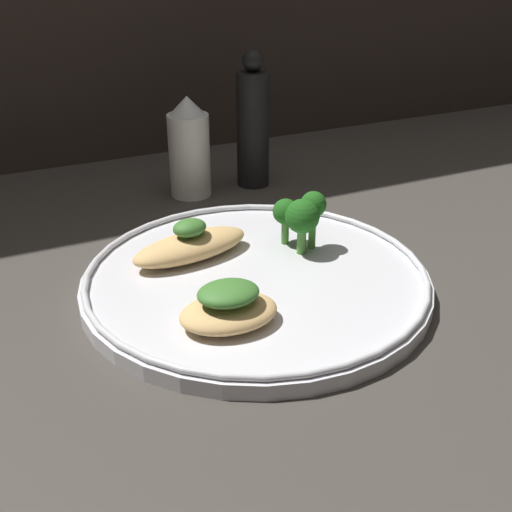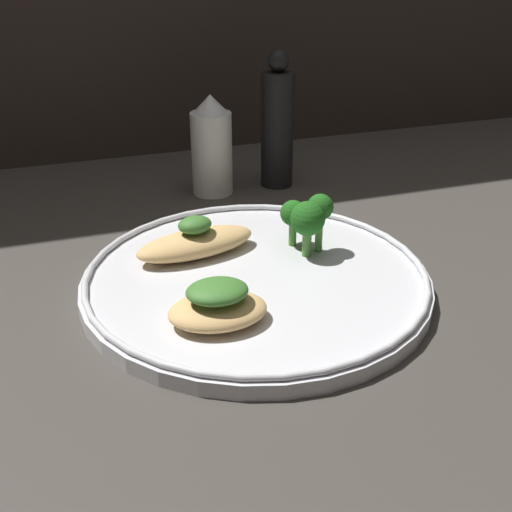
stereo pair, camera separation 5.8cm
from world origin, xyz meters
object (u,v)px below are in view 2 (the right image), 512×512
plate (256,279)px  sauce_bottle (212,147)px  broccoli_bunch (307,216)px  pepper_grinder (277,126)px

plate → sauce_bottle: 25.26cm
plate → sauce_bottle: size_ratio=2.59×
plate → broccoli_bunch: size_ratio=5.36×
broccoli_bunch → pepper_grinder: size_ratio=0.35×
broccoli_bunch → sauce_bottle: 21.97cm
plate → broccoli_bunch: 8.06cm
plate → broccoli_bunch: (6.18, 2.99, 4.23)cm
sauce_bottle → plate: bearing=-96.0°
broccoli_bunch → sauce_bottle: size_ratio=0.48×
broccoli_bunch → pepper_grinder: (4.94, 21.66, 2.56)cm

